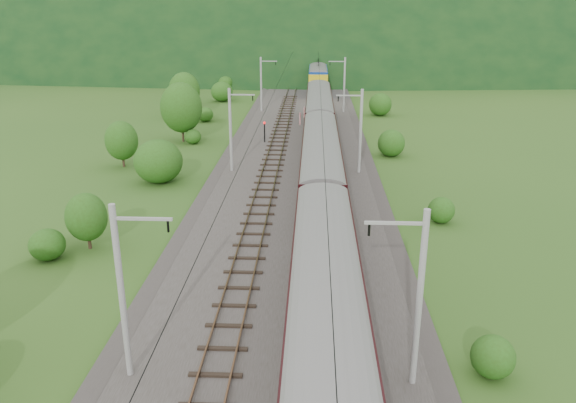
{
  "coord_description": "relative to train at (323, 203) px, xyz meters",
  "views": [
    {
      "loc": [
        1.76,
        -20.53,
        15.83
      ],
      "look_at": [
        0.03,
        16.68,
        2.6
      ],
      "focal_mm": 35.0,
      "sensor_mm": 36.0,
      "label": 1
    }
  ],
  "objects": [
    {
      "name": "railbed",
      "position": [
        -2.4,
        -3.07,
        -3.68
      ],
      "size": [
        14.0,
        220.0,
        0.3
      ],
      "primitive_type": "cube",
      "color": "#38332D",
      "rests_on": "ground"
    },
    {
      "name": "train",
      "position": [
        0.0,
        0.0,
        0.0
      ],
      "size": [
        3.27,
        155.8,
        5.7
      ],
      "color": "black",
      "rests_on": "ground"
    },
    {
      "name": "vegetation_left",
      "position": [
        -17.35,
        4.88,
        -0.94
      ],
      "size": [
        12.75,
        140.69,
        7.08
      ],
      "color": "#274C14",
      "rests_on": "ground"
    },
    {
      "name": "catenary_left",
      "position": [
        -8.52,
        18.93,
        0.67
      ],
      "size": [
        2.54,
        192.28,
        8.0
      ],
      "color": "gray",
      "rests_on": "railbed"
    },
    {
      "name": "track_left",
      "position": [
        -4.8,
        -3.07,
        -3.46
      ],
      "size": [
        2.4,
        220.0,
        0.27
      ],
      "color": "brown",
      "rests_on": "railbed"
    },
    {
      "name": "mountain_main",
      "position": [
        -2.4,
        246.93,
        -3.83
      ],
      "size": [
        504.0,
        360.0,
        244.0
      ],
      "primitive_type": "ellipsoid",
      "color": "black",
      "rests_on": "ground"
    },
    {
      "name": "hazard_post_near",
      "position": [
        -2.49,
        41.12,
        -2.71
      ],
      "size": [
        0.17,
        0.17,
        1.64
      ],
      "primitive_type": "cylinder",
      "color": "red",
      "rests_on": "railbed"
    },
    {
      "name": "vegetation_right",
      "position": [
        9.59,
        -0.87,
        -2.46
      ],
      "size": [
        6.86,
        104.2,
        3.0
      ],
      "color": "#274C14",
      "rests_on": "ground"
    },
    {
      "name": "overhead_wires",
      "position": [
        -2.4,
        -3.07,
        3.27
      ],
      "size": [
        4.83,
        198.0,
        0.03
      ],
      "color": "black",
      "rests_on": "ground"
    },
    {
      "name": "mountain_ridge",
      "position": [
        -122.4,
        286.93,
        -3.83
      ],
      "size": [
        336.0,
        280.0,
        132.0
      ],
      "primitive_type": "ellipsoid",
      "color": "black",
      "rests_on": "ground"
    },
    {
      "name": "track_right",
      "position": [
        0.0,
        -3.07,
        -3.46
      ],
      "size": [
        2.4,
        220.0,
        0.27
      ],
      "color": "brown",
      "rests_on": "railbed"
    },
    {
      "name": "ground",
      "position": [
        -2.4,
        -13.07,
        -3.83
      ],
      "size": [
        600.0,
        600.0,
        0.0
      ],
      "primitive_type": "plane",
      "color": "#244C17",
      "rests_on": "ground"
    },
    {
      "name": "hazard_post_far",
      "position": [
        -2.02,
        46.18,
        -2.77
      ],
      "size": [
        0.16,
        0.16,
        1.51
      ],
      "primitive_type": "cylinder",
      "color": "red",
      "rests_on": "railbed"
    },
    {
      "name": "signal",
      "position": [
        -6.41,
        30.97,
        -2.1
      ],
      "size": [
        0.27,
        0.27,
        2.43
      ],
      "color": "black",
      "rests_on": "railbed"
    },
    {
      "name": "catenary_right",
      "position": [
        3.72,
        18.93,
        0.67
      ],
      "size": [
        2.54,
        192.28,
        8.0
      ],
      "color": "gray",
      "rests_on": "railbed"
    }
  ]
}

